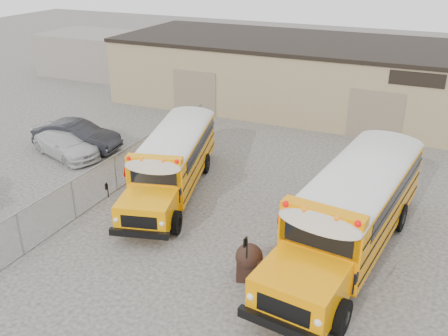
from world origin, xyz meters
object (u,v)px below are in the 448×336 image
at_px(car_white, 65,144).
at_px(car_dark, 77,136).
at_px(school_bus_left, 199,117).
at_px(tarp_bundle, 249,261).
at_px(school_bus_right, 399,146).

xyz_separation_m(car_white, car_dark, (-0.01, 1.02, 0.13)).
xyz_separation_m(school_bus_left, car_dark, (-5.94, -3.64, -0.84)).
bearing_deg(car_white, school_bus_left, -33.07).
relative_size(school_bus_left, car_dark, 2.03).
bearing_deg(car_white, tarp_bundle, -95.94).
distance_m(school_bus_left, school_bus_right, 11.15).
bearing_deg(car_dark, car_white, 174.34).
bearing_deg(school_bus_right, car_dark, -170.12).
bearing_deg(school_bus_left, tarp_bundle, -55.50).
distance_m(car_white, car_dark, 1.02).
bearing_deg(tarp_bundle, school_bus_right, 69.98).
xyz_separation_m(school_bus_right, car_white, (-17.06, -3.99, -1.23)).
height_order(school_bus_right, car_white, school_bus_right).
height_order(school_bus_left, school_bus_right, school_bus_right).
bearing_deg(tarp_bundle, car_dark, 151.81).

